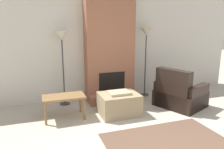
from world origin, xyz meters
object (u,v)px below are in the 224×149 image
armchair (179,95)px  floor_lamp_left (62,41)px  side_table (64,99)px  ottoman (119,104)px  floor_lamp_right (146,36)px

armchair → floor_lamp_left: (-2.46, 1.03, 1.23)m
floor_lamp_left → armchair: bearing=-22.8°
side_table → floor_lamp_left: (0.11, 0.83, 1.09)m
ottoman → side_table: 1.14m
ottoman → floor_lamp_left: bearing=134.9°
ottoman → floor_lamp_left: 1.91m
side_table → floor_lamp_right: bearing=20.3°
ottoman → floor_lamp_left: (-1.00, 1.01, 1.27)m
ottoman → floor_lamp_left: size_ratio=0.47×
floor_lamp_left → floor_lamp_right: floor_lamp_right is taller
ottoman → armchair: 1.46m
armchair → floor_lamp_left: size_ratio=0.72×
armchair → ottoman: bearing=65.9°
side_table → floor_lamp_right: floor_lamp_right is taller
side_table → floor_lamp_right: 2.65m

